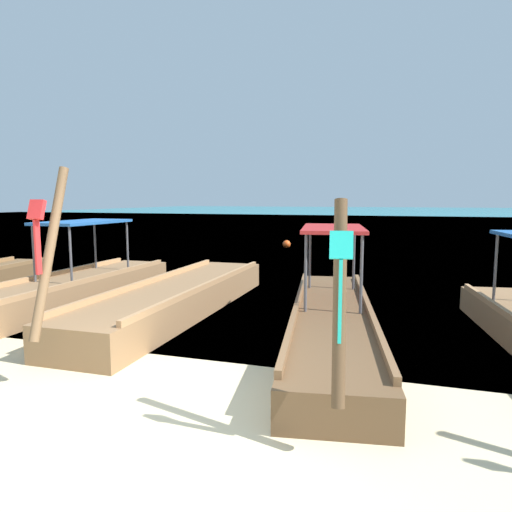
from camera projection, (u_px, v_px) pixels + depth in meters
The scene contains 6 objects.
ground at pixel (133, 430), 4.62m from camera, with size 120.00×120.00×0.00m, color beige.
sea_water at pixel (383, 215), 63.40m from camera, with size 120.00×120.00×0.00m, color #147A89.
longtail_boat_blue_ribbon at pixel (60, 291), 9.82m from camera, with size 1.41×7.43×2.80m.
longtail_boat_red_ribbon at pixel (178, 298), 9.33m from camera, with size 1.43×7.28×2.70m.
longtail_boat_turquoise_ribbon at pixel (332, 320), 7.67m from camera, with size 2.28×7.07×2.30m.
mooring_buoy_near at pixel (287, 244), 21.46m from camera, with size 0.37×0.37×0.37m.
Camera 1 is at (2.48, -3.80, 2.29)m, focal length 32.61 mm.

